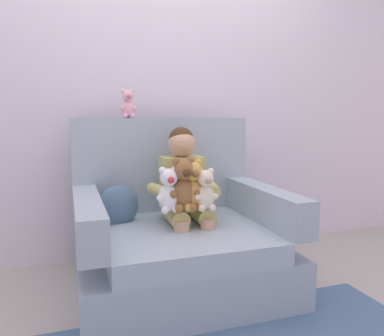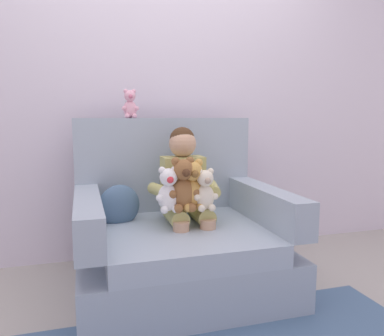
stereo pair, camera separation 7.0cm
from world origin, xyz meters
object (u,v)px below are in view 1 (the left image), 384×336
(plush_pink_on_backrest, at_px, (128,105))
(throw_pillow, at_px, (118,206))
(seated_child, at_px, (185,187))
(plush_honey, at_px, (192,186))
(plush_white, at_px, (169,191))
(plush_brown, at_px, (183,186))
(armchair, at_px, (177,238))
(plush_cream, at_px, (205,191))

(plush_pink_on_backrest, distance_m, throw_pillow, 0.67)
(seated_child, bearing_deg, plush_honey, -90.71)
(plush_white, xyz_separation_m, plush_brown, (0.08, -0.00, 0.02))
(plush_white, bearing_deg, throw_pillow, 132.08)
(armchair, height_order, seated_child, armchair)
(throw_pillow, bearing_deg, seated_child, -14.31)
(plush_honey, relative_size, plush_white, 1.14)
(armchair, relative_size, plush_pink_on_backrest, 6.26)
(plush_brown, height_order, plush_pink_on_backrest, plush_pink_on_backrest)
(plush_cream, bearing_deg, plush_honey, 150.49)
(plush_cream, distance_m, throw_pillow, 0.56)
(armchair, height_order, throw_pillow, armchair)
(plush_cream, relative_size, plush_brown, 0.79)
(armchair, relative_size, plush_cream, 4.91)
(plush_honey, xyz_separation_m, throw_pillow, (-0.39, 0.26, -0.15))
(plush_white, distance_m, plush_brown, 0.09)
(seated_child, bearing_deg, armchair, -151.90)
(plush_honey, relative_size, plush_cream, 1.22)
(plush_white, distance_m, throw_pillow, 0.39)
(plush_white, bearing_deg, plush_cream, -9.14)
(plush_brown, distance_m, plush_pink_on_backrest, 0.72)
(plush_white, height_order, plush_pink_on_backrest, plush_pink_on_backrest)
(throw_pillow, bearing_deg, armchair, -21.13)
(plush_brown, distance_m, throw_pillow, 0.45)
(armchair, xyz_separation_m, plush_cream, (0.12, -0.16, 0.32))
(plush_honey, distance_m, plush_white, 0.14)
(seated_child, distance_m, plush_honey, 0.16)
(seated_child, height_order, plush_pink_on_backrest, plush_pink_on_backrest)
(plush_white, relative_size, plush_pink_on_backrest, 1.35)
(seated_child, distance_m, plush_cream, 0.20)
(armchair, bearing_deg, plush_brown, -91.11)
(plush_pink_on_backrest, relative_size, throw_pillow, 0.74)
(seated_child, bearing_deg, plush_white, -131.07)
(armchair, relative_size, plush_honey, 4.03)
(armchair, height_order, plush_honey, armchair)
(armchair, relative_size, throw_pillow, 4.60)
(plush_cream, height_order, throw_pillow, plush_cream)
(plush_pink_on_backrest, bearing_deg, throw_pillow, -111.05)
(seated_child, height_order, throw_pillow, seated_child)
(armchair, relative_size, seated_child, 1.45)
(seated_child, xyz_separation_m, plush_cream, (0.06, -0.19, 0.01))
(plush_pink_on_backrest, bearing_deg, plush_white, -70.41)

